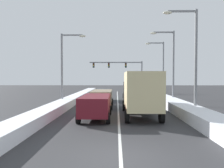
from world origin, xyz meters
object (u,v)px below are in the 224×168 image
(sedan_green_right_lane_third, at_px, (130,93))
(street_lamp_right_mid, at_px, (170,60))
(traffic_light_gantry, at_px, (123,69))
(street_lamp_left_mid, at_px, (65,62))
(box_truck_right_lane_nearest, at_px, (140,92))
(suv_maroon_center_lane_nearest, at_px, (96,105))
(street_lamp_right_far, at_px, (161,64))
(sedan_gray_right_lane_second, at_px, (135,97))
(suv_tan_center_lane_second, at_px, (102,97))
(sedan_navy_center_lane_third, at_px, (103,95))
(street_lamp_right_near, at_px, (191,52))

(sedan_green_right_lane_third, relative_size, street_lamp_right_mid, 0.56)
(traffic_light_gantry, xyz_separation_m, street_lamp_left_mid, (-6.73, -21.46, -0.16))
(box_truck_right_lane_nearest, height_order, street_lamp_left_mid, street_lamp_left_mid)
(sedan_green_right_lane_third, height_order, street_lamp_left_mid, street_lamp_left_mid)
(suv_maroon_center_lane_nearest, relative_size, traffic_light_gantry, 0.46)
(street_lamp_left_mid, bearing_deg, suv_maroon_center_lane_nearest, -63.01)
(box_truck_right_lane_nearest, relative_size, street_lamp_right_far, 0.90)
(street_lamp_right_far, bearing_deg, sedan_gray_right_lane_second, -119.29)
(box_truck_right_lane_nearest, distance_m, suv_maroon_center_lane_nearest, 3.57)
(sedan_gray_right_lane_second, bearing_deg, traffic_light_gantry, 92.12)
(sedan_gray_right_lane_second, distance_m, traffic_light_gantry, 20.77)
(street_lamp_right_mid, height_order, street_lamp_left_mid, street_lamp_right_mid)
(street_lamp_right_far, bearing_deg, street_lamp_right_mid, -93.22)
(suv_maroon_center_lane_nearest, height_order, suv_tan_center_lane_second, same)
(street_lamp_left_mid, bearing_deg, sedan_navy_center_lane_third, 47.40)
(traffic_light_gantry, bearing_deg, sedan_gray_right_lane_second, -87.88)
(box_truck_right_lane_nearest, xyz_separation_m, suv_tan_center_lane_second, (-3.26, 4.97, -0.88))
(box_truck_right_lane_nearest, bearing_deg, suv_tan_center_lane_second, 123.25)
(sedan_green_right_lane_third, distance_m, sedan_navy_center_lane_third, 4.81)
(suv_maroon_center_lane_nearest, bearing_deg, street_lamp_left_mid, 116.99)
(sedan_gray_right_lane_second, relative_size, street_lamp_right_near, 0.55)
(sedan_gray_right_lane_second, bearing_deg, box_truck_right_lane_nearest, -92.08)
(sedan_navy_center_lane_third, height_order, street_lamp_left_mid, street_lamp_left_mid)
(sedan_navy_center_lane_third, bearing_deg, suv_tan_center_lane_second, -87.71)
(street_lamp_right_near, bearing_deg, sedan_navy_center_lane_third, 125.92)
(suv_tan_center_lane_second, bearing_deg, traffic_light_gantry, 83.13)
(sedan_green_right_lane_third, xyz_separation_m, street_lamp_right_far, (4.38, 1.32, 4.04))
(box_truck_right_lane_nearest, height_order, street_lamp_right_near, street_lamp_right_near)
(sedan_navy_center_lane_third, relative_size, street_lamp_left_mid, 0.60)
(box_truck_right_lane_nearest, xyz_separation_m, sedan_gray_right_lane_second, (0.28, 7.70, -1.14))
(street_lamp_right_far, bearing_deg, traffic_light_gantry, 110.99)
(sedan_navy_center_lane_third, relative_size, street_lamp_right_far, 0.56)
(street_lamp_right_mid, bearing_deg, box_truck_right_lane_nearest, -117.50)
(street_lamp_right_near, bearing_deg, street_lamp_right_far, 87.87)
(sedan_green_right_lane_third, bearing_deg, street_lamp_right_near, -74.09)
(sedan_green_right_lane_third, height_order, suv_maroon_center_lane_nearest, suv_maroon_center_lane_nearest)
(sedan_green_right_lane_third, distance_m, suv_maroon_center_lane_nearest, 15.28)
(sedan_green_right_lane_third, height_order, traffic_light_gantry, traffic_light_gantry)
(street_lamp_left_mid, bearing_deg, street_lamp_right_near, -29.08)
(sedan_gray_right_lane_second, height_order, street_lamp_right_mid, street_lamp_right_mid)
(street_lamp_right_near, bearing_deg, suv_maroon_center_lane_nearest, -168.57)
(street_lamp_left_mid, bearing_deg, sedan_gray_right_lane_second, 8.26)
(sedan_gray_right_lane_second, distance_m, sedan_green_right_lane_third, 6.16)
(box_truck_right_lane_nearest, height_order, street_lamp_right_mid, street_lamp_right_mid)
(sedan_navy_center_lane_third, height_order, traffic_light_gantry, traffic_light_gantry)
(street_lamp_left_mid, bearing_deg, street_lamp_right_far, 36.27)
(sedan_green_right_lane_third, relative_size, street_lamp_left_mid, 0.60)
(suv_tan_center_lane_second, bearing_deg, street_lamp_right_far, 52.87)
(box_truck_right_lane_nearest, distance_m, street_lamp_left_mid, 10.13)
(suv_tan_center_lane_second, height_order, street_lamp_right_far, street_lamp_right_far)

